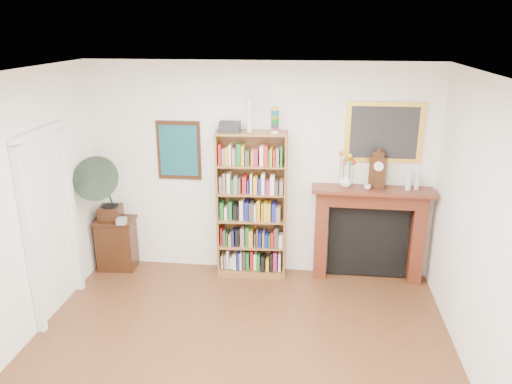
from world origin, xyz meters
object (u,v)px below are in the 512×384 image
side_cabinet (117,243)px  cd_stack (122,221)px  bottle_right (417,182)px  teacup (368,187)px  gramophone (102,185)px  bookshelf (251,198)px  flower_vase (346,180)px  mantel_clock (378,170)px  bottle_left (409,180)px  fireplace (369,225)px

side_cabinet → cd_stack: 0.45m
side_cabinet → bottle_right: (3.92, 0.08, 1.01)m
teacup → bottle_right: 0.61m
gramophone → bottle_right: 3.98m
bookshelf → flower_vase: size_ratio=13.51×
gramophone → side_cabinet: bearing=62.1°
gramophone → mantel_clock: size_ratio=2.01×
side_cabinet → bookshelf: bearing=-3.6°
mantel_clock → bottle_right: 0.50m
gramophone → bottle_right: bearing=-4.1°
side_cabinet → teacup: 3.45m
teacup → bottle_left: bearing=5.5°
cd_stack → mantel_clock: (3.28, 0.23, 0.74)m
mantel_clock → bottle_left: (0.37, -0.04, -0.11)m
fireplace → mantel_clock: mantel_clock is taller
cd_stack → bottle_left: size_ratio=0.50×
mantel_clock → gramophone: bearing=-158.7°
bookshelf → gramophone: 1.93m
side_cabinet → bottle_left: 3.95m
gramophone → teacup: size_ratio=11.87×
side_cabinet → cd_stack: bearing=-47.4°
cd_stack → flower_vase: 2.96m
side_cabinet → bottle_right: bottle_right is taller
cd_stack → bottle_right: bearing=3.4°
bottle_left → bottle_right: bearing=16.1°
bottle_left → bottle_right: size_ratio=1.20×
bookshelf → mantel_clock: bearing=-1.7°
side_cabinet → mantel_clock: (3.44, 0.08, 1.14)m
bottle_right → bookshelf: bearing=-178.7°
fireplace → flower_vase: bearing=-175.4°
bookshelf → bottle_left: bookshelf is taller
cd_stack → bottle_left: bearing=3.0°
bookshelf → flower_vase: bearing=-1.2°
gramophone → teacup: bearing=-4.8°
gramophone → bottle_left: bearing=-4.4°
bookshelf → gramophone: size_ratio=2.38×
mantel_clock → teacup: size_ratio=5.90×
side_cabinet → mantel_clock: 3.62m
bookshelf → fireplace: (1.52, 0.07, -0.34)m
fireplace → bottle_right: size_ratio=7.54×
side_cabinet → flower_vase: bearing=-3.0°
mantel_clock → bookshelf: bearing=-160.5°
flower_vase → bottle_left: bottle_left is taller
gramophone → teacup: gramophone is taller
fireplace → bottle_right: bottle_right is taller
flower_vase → teacup: size_ratio=2.09×
gramophone → mantel_clock: (3.49, 0.23, 0.25)m
gramophone → bottle_right: size_ratio=4.71×
bookshelf → flower_vase: bookshelf is taller
fireplace → bottle_right: (0.53, -0.03, 0.61)m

